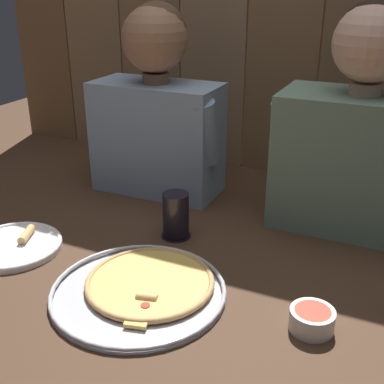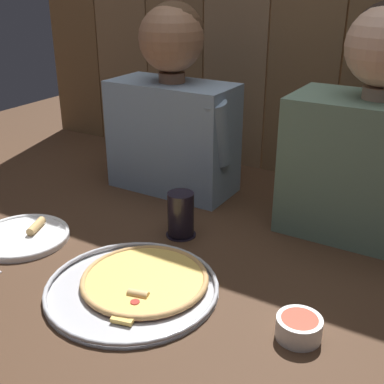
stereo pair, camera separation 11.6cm
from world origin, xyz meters
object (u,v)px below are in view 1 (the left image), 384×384
object	(u,v)px
dinner_plate	(14,246)
drinking_glass	(176,215)
dipping_bowl	(312,319)
diner_right	(359,134)
diner_left	(156,107)
pizza_tray	(144,287)

from	to	relation	value
dinner_plate	drinking_glass	xyz separation A→B (m)	(0.35, 0.24, 0.05)
dipping_bowl	diner_right	size ratio (longest dim) A/B	0.15
diner_left	dipping_bowl	bearing A→B (deg)	-39.23
pizza_tray	drinking_glass	bearing A→B (deg)	100.40
drinking_glass	dipping_bowl	bearing A→B (deg)	-29.32
diner_left	diner_right	distance (m)	0.60
drinking_glass	dipping_bowl	size ratio (longest dim) A/B	1.38
dinner_plate	diner_right	distance (m)	0.94
diner_left	diner_right	bearing A→B (deg)	-0.02
diner_left	dinner_plate	bearing A→B (deg)	-107.18
pizza_tray	drinking_glass	size ratio (longest dim) A/B	3.14
dinner_plate	dipping_bowl	size ratio (longest dim) A/B	2.73
drinking_glass	diner_left	bearing A→B (deg)	126.30
dinner_plate	dipping_bowl	distance (m)	0.76
dinner_plate	diner_right	size ratio (longest dim) A/B	0.41
drinking_glass	pizza_tray	bearing A→B (deg)	-79.60
dinner_plate	drinking_glass	size ratio (longest dim) A/B	1.98
drinking_glass	dipping_bowl	distance (m)	0.48
diner_right	pizza_tray	bearing A→B (deg)	-124.53
pizza_tray	dipping_bowl	bearing A→B (deg)	4.09
dinner_plate	dipping_bowl	bearing A→B (deg)	0.24
drinking_glass	diner_left	xyz separation A→B (m)	(-0.19, 0.26, 0.21)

